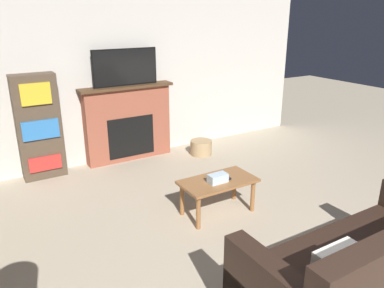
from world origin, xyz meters
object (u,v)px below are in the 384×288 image
object	(u,v)px
tv	(125,67)
coffee_table	(218,185)
storage_basket	(201,147)
fireplace	(128,123)
couch	(366,275)
bookshelf	(39,127)

from	to	relation	value
tv	coffee_table	size ratio (longest dim) A/B	1.15
storage_basket	fireplace	bearing A→B (deg)	157.78
fireplace	tv	xyz separation A→B (m)	(-0.00, -0.02, 0.86)
fireplace	tv	bearing A→B (deg)	-90.00
couch	coffee_table	distance (m)	1.83
fireplace	coffee_table	distance (m)	2.19
storage_basket	coffee_table	bearing A→B (deg)	-116.71
fireplace	tv	distance (m)	0.86
tv	couch	world-z (taller)	tv
tv	coffee_table	world-z (taller)	tv
bookshelf	fireplace	bearing A→B (deg)	1.02
fireplace	couch	xyz separation A→B (m)	(0.32, -4.00, -0.28)
fireplace	couch	world-z (taller)	fireplace
tv	coffee_table	xyz separation A→B (m)	(0.21, -2.15, -1.10)
coffee_table	bookshelf	bearing A→B (deg)	125.38
bookshelf	storage_basket	size ratio (longest dim) A/B	4.16
tv	storage_basket	xyz separation A→B (m)	(1.08, -0.42, -1.34)
fireplace	storage_basket	distance (m)	1.26
coffee_table	tv	bearing A→B (deg)	95.63
couch	fireplace	bearing A→B (deg)	94.64
couch	bookshelf	size ratio (longest dim) A/B	1.37
coffee_table	storage_basket	world-z (taller)	coffee_table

